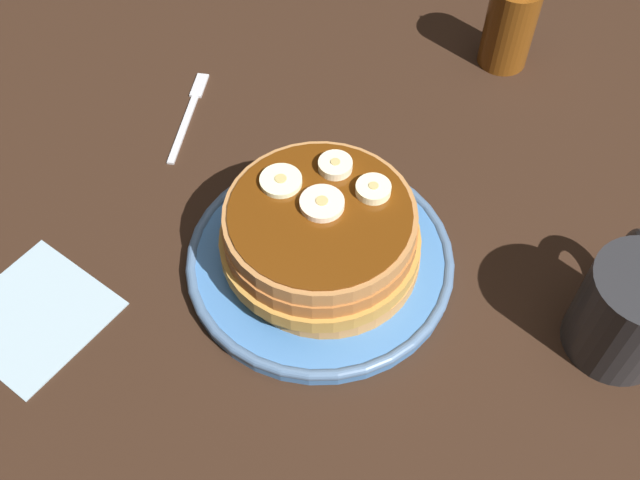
{
  "coord_description": "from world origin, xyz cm",
  "views": [
    {
      "loc": [
        -34.51,
        -9.58,
        52.46
      ],
      "look_at": [
        0.0,
        0.0,
        3.68
      ],
      "focal_mm": 40.89,
      "sensor_mm": 36.0,
      "label": 1
    }
  ],
  "objects_px": {
    "pancake_stack": "(322,236)",
    "banana_slice_1": "(333,165)",
    "plate": "(320,259)",
    "banana_slice_3": "(373,190)",
    "banana_slice_0": "(321,204)",
    "syrup_bottle": "(511,19)",
    "napkin": "(34,315)",
    "banana_slice_2": "(281,181)",
    "fork": "(190,110)",
    "coffee_mug": "(630,308)"
  },
  "relations": [
    {
      "from": "plate",
      "to": "coffee_mug",
      "type": "xyz_separation_m",
      "value": [
        -0.0,
        -0.25,
        0.04
      ]
    },
    {
      "from": "banana_slice_2",
      "to": "banana_slice_3",
      "type": "xyz_separation_m",
      "value": [
        0.01,
        -0.07,
        0.0
      ]
    },
    {
      "from": "plate",
      "to": "banana_slice_2",
      "type": "distance_m",
      "value": 0.08
    },
    {
      "from": "coffee_mug",
      "to": "napkin",
      "type": "height_order",
      "value": "coffee_mug"
    },
    {
      "from": "banana_slice_2",
      "to": "banana_slice_3",
      "type": "height_order",
      "value": "banana_slice_3"
    },
    {
      "from": "banana_slice_1",
      "to": "coffee_mug",
      "type": "bearing_deg",
      "value": -101.72
    },
    {
      "from": "coffee_mug",
      "to": "banana_slice_0",
      "type": "bearing_deg",
      "value": 87.54
    },
    {
      "from": "plate",
      "to": "banana_slice_3",
      "type": "bearing_deg",
      "value": -49.61
    },
    {
      "from": "banana_slice_0",
      "to": "syrup_bottle",
      "type": "height_order",
      "value": "syrup_bottle"
    },
    {
      "from": "banana_slice_1",
      "to": "napkin",
      "type": "relative_size",
      "value": 0.26
    },
    {
      "from": "napkin",
      "to": "fork",
      "type": "bearing_deg",
      "value": -7.76
    },
    {
      "from": "pancake_stack",
      "to": "banana_slice_0",
      "type": "distance_m",
      "value": 0.03
    },
    {
      "from": "plate",
      "to": "pancake_stack",
      "type": "xyz_separation_m",
      "value": [
        -0.0,
        -0.0,
        0.04
      ]
    },
    {
      "from": "pancake_stack",
      "to": "banana_slice_1",
      "type": "distance_m",
      "value": 0.06
    },
    {
      "from": "banana_slice_0",
      "to": "banana_slice_3",
      "type": "bearing_deg",
      "value": -56.24
    },
    {
      "from": "banana_slice_0",
      "to": "banana_slice_2",
      "type": "height_order",
      "value": "banana_slice_0"
    },
    {
      "from": "coffee_mug",
      "to": "fork",
      "type": "distance_m",
      "value": 0.46
    },
    {
      "from": "napkin",
      "to": "banana_slice_1",
      "type": "bearing_deg",
      "value": -53.13
    },
    {
      "from": "banana_slice_1",
      "to": "fork",
      "type": "height_order",
      "value": "banana_slice_1"
    },
    {
      "from": "banana_slice_0",
      "to": "napkin",
      "type": "distance_m",
      "value": 0.26
    },
    {
      "from": "banana_slice_1",
      "to": "banana_slice_2",
      "type": "relative_size",
      "value": 0.82
    },
    {
      "from": "pancake_stack",
      "to": "banana_slice_2",
      "type": "distance_m",
      "value": 0.06
    },
    {
      "from": "banana_slice_3",
      "to": "syrup_bottle",
      "type": "bearing_deg",
      "value": -16.21
    },
    {
      "from": "napkin",
      "to": "syrup_bottle",
      "type": "relative_size",
      "value": 0.9
    },
    {
      "from": "plate",
      "to": "banana_slice_3",
      "type": "height_order",
      "value": "banana_slice_3"
    },
    {
      "from": "banana_slice_2",
      "to": "syrup_bottle",
      "type": "bearing_deg",
      "value": -28.11
    },
    {
      "from": "banana_slice_0",
      "to": "fork",
      "type": "bearing_deg",
      "value": 51.56
    },
    {
      "from": "pancake_stack",
      "to": "coffee_mug",
      "type": "relative_size",
      "value": 1.46
    },
    {
      "from": "banana_slice_3",
      "to": "fork",
      "type": "xyz_separation_m",
      "value": [
        0.12,
        0.22,
        -0.08
      ]
    },
    {
      "from": "napkin",
      "to": "plate",
      "type": "bearing_deg",
      "value": -62.38
    },
    {
      "from": "banana_slice_2",
      "to": "napkin",
      "type": "relative_size",
      "value": 0.32
    },
    {
      "from": "banana_slice_2",
      "to": "napkin",
      "type": "height_order",
      "value": "banana_slice_2"
    },
    {
      "from": "pancake_stack",
      "to": "fork",
      "type": "bearing_deg",
      "value": 50.75
    },
    {
      "from": "pancake_stack",
      "to": "banana_slice_1",
      "type": "height_order",
      "value": "banana_slice_1"
    },
    {
      "from": "fork",
      "to": "napkin",
      "type": "bearing_deg",
      "value": 172.24
    },
    {
      "from": "pancake_stack",
      "to": "banana_slice_2",
      "type": "height_order",
      "value": "banana_slice_2"
    },
    {
      "from": "syrup_bottle",
      "to": "banana_slice_0",
      "type": "bearing_deg",
      "value": 158.83
    },
    {
      "from": "banana_slice_3",
      "to": "coffee_mug",
      "type": "relative_size",
      "value": 0.25
    },
    {
      "from": "coffee_mug",
      "to": "banana_slice_2",
      "type": "bearing_deg",
      "value": 85.01
    },
    {
      "from": "banana_slice_1",
      "to": "banana_slice_0",
      "type": "bearing_deg",
      "value": -178.19
    },
    {
      "from": "banana_slice_0",
      "to": "napkin",
      "type": "relative_size",
      "value": 0.33
    },
    {
      "from": "syrup_bottle",
      "to": "banana_slice_1",
      "type": "bearing_deg",
      "value": 155.67
    },
    {
      "from": "banana_slice_0",
      "to": "banana_slice_1",
      "type": "bearing_deg",
      "value": 1.81
    },
    {
      "from": "pancake_stack",
      "to": "fork",
      "type": "distance_m",
      "value": 0.24
    },
    {
      "from": "coffee_mug",
      "to": "syrup_bottle",
      "type": "bearing_deg",
      "value": 22.13
    },
    {
      "from": "banana_slice_2",
      "to": "coffee_mug",
      "type": "relative_size",
      "value": 0.3
    },
    {
      "from": "banana_slice_0",
      "to": "banana_slice_1",
      "type": "xyz_separation_m",
      "value": [
        0.04,
        0.0,
        0.0
      ]
    },
    {
      "from": "fork",
      "to": "banana_slice_2",
      "type": "bearing_deg",
      "value": -132.11
    },
    {
      "from": "pancake_stack",
      "to": "banana_slice_0",
      "type": "bearing_deg",
      "value": 24.3
    },
    {
      "from": "napkin",
      "to": "banana_slice_2",
      "type": "bearing_deg",
      "value": -53.07
    }
  ]
}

